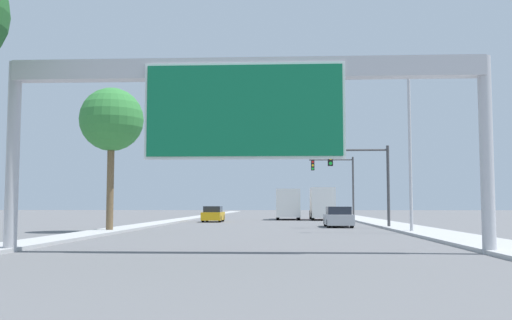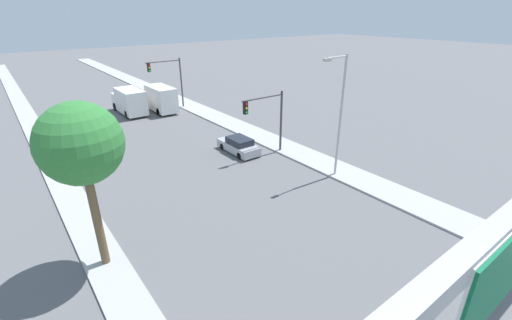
# 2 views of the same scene
# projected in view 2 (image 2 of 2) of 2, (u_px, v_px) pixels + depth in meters

# --- Properties ---
(sidewalk_right) EXTENTS (3.00, 120.00, 0.15)m
(sidewalk_right) POSITION_uv_depth(u_px,v_px,m) (183.00, 103.00, 48.62)
(sidewalk_right) COLOR #ACACAC
(sidewalk_right) RESTS_ON ground
(median_strip_left) EXTENTS (2.00, 120.00, 0.15)m
(median_strip_left) POSITION_uv_depth(u_px,v_px,m) (33.00, 128.00, 38.31)
(median_strip_left) COLOR #ACACAC
(median_strip_left) RESTS_ON ground
(sign_gantry) EXTENTS (16.85, 0.73, 6.72)m
(sign_gantry) POSITION_uv_depth(u_px,v_px,m) (505.00, 251.00, 10.62)
(sign_gantry) COLOR #B2B2B7
(sign_gantry) RESTS_ON ground
(car_near_left) EXTENTS (1.86, 4.57, 1.48)m
(car_near_left) POSITION_uv_depth(u_px,v_px,m) (239.00, 145.00, 31.55)
(car_near_left) COLOR #A5A8AD
(car_near_left) RESTS_ON ground
(car_far_center) EXTENTS (1.75, 4.22, 1.45)m
(car_far_center) POSITION_uv_depth(u_px,v_px,m) (87.00, 137.00, 33.81)
(car_far_center) COLOR gold
(car_far_center) RESTS_ON ground
(truck_box_primary) EXTENTS (2.33, 7.04, 3.32)m
(truck_box_primary) POSITION_uv_depth(u_px,v_px,m) (159.00, 99.00, 44.19)
(truck_box_primary) COLOR red
(truck_box_primary) RESTS_ON ground
(truck_box_secondary) EXTENTS (2.46, 7.03, 3.21)m
(truck_box_secondary) POSITION_uv_depth(u_px,v_px,m) (129.00, 101.00, 43.14)
(truck_box_secondary) COLOR white
(truck_box_secondary) RESTS_ON ground
(traffic_light_near_intersection) EXTENTS (4.39, 0.32, 5.69)m
(traffic_light_near_intersection) POSITION_uv_depth(u_px,v_px,m) (269.00, 114.00, 29.74)
(traffic_light_near_intersection) COLOR #3D3D3F
(traffic_light_near_intersection) RESTS_ON ground
(traffic_light_mid_block) EXTENTS (4.63, 0.32, 6.55)m
(traffic_light_mid_block) POSITION_uv_depth(u_px,v_px,m) (171.00, 76.00, 44.07)
(traffic_light_mid_block) COLOR #3D3D3F
(traffic_light_mid_block) RESTS_ON ground
(palm_tree_background) EXTENTS (3.79, 3.79, 8.61)m
(palm_tree_background) POSITION_uv_depth(u_px,v_px,m) (81.00, 145.00, 15.18)
(palm_tree_background) COLOR brown
(palm_tree_background) RESTS_ON ground
(street_lamp_right) EXTENTS (2.36, 0.28, 9.38)m
(street_lamp_right) POSITION_uv_depth(u_px,v_px,m) (339.00, 110.00, 25.09)
(street_lamp_right) COLOR #B2B2B7
(street_lamp_right) RESTS_ON ground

